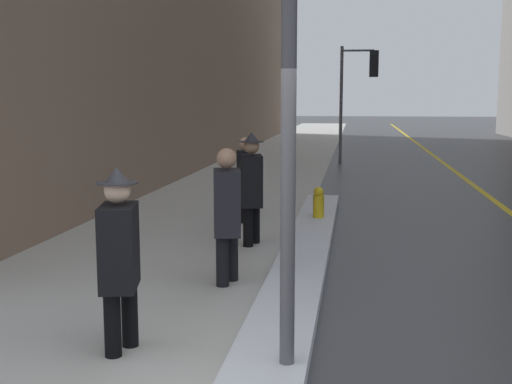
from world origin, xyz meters
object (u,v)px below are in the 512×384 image
(traffic_light_near, at_px, (361,79))
(fire_hydrant, at_px, (318,206))
(pedestrian_trailing, at_px, (251,184))
(pedestrian_in_fedora, at_px, (119,253))
(pedestrian_with_shoulder_bag, at_px, (227,210))
(pedestrian_in_glasses, at_px, (245,176))
(lamp_post, at_px, (289,68))

(traffic_light_near, xyz_separation_m, fire_hydrant, (-0.76, -11.36, -2.59))
(pedestrian_trailing, height_order, fire_hydrant, pedestrian_trailing)
(pedestrian_in_fedora, xyz_separation_m, pedestrian_trailing, (0.47, 4.40, 0.04))
(pedestrian_with_shoulder_bag, height_order, pedestrian_trailing, pedestrian_trailing)
(pedestrian_in_glasses, bearing_deg, lamp_post, 0.11)
(lamp_post, distance_m, fire_hydrant, 6.85)
(lamp_post, xyz_separation_m, pedestrian_with_shoulder_bag, (-1.02, 2.61, -1.57))
(traffic_light_near, bearing_deg, pedestrian_with_shoulder_bag, -99.04)
(traffic_light_near, bearing_deg, pedestrian_trailing, -100.22)
(traffic_light_near, xyz_separation_m, pedestrian_in_fedora, (-2.17, -17.52, -2.01))
(pedestrian_in_fedora, relative_size, fire_hydrant, 2.41)
(pedestrian_in_fedora, bearing_deg, pedestrian_in_glasses, 166.96)
(lamp_post, height_order, pedestrian_in_fedora, lamp_post)
(traffic_light_near, bearing_deg, fire_hydrant, -96.67)
(pedestrian_in_glasses, distance_m, fire_hydrant, 1.46)
(traffic_light_near, xyz_separation_m, pedestrian_trailing, (-1.70, -13.12, -1.97))
(pedestrian_in_glasses, bearing_deg, pedestrian_in_fedora, -13.04)
(traffic_light_near, distance_m, fire_hydrant, 11.68)
(traffic_light_near, relative_size, pedestrian_trailing, 2.30)
(pedestrian_with_shoulder_bag, xyz_separation_m, pedestrian_trailing, (-0.04, 2.13, 0.03))
(traffic_light_near, relative_size, fire_hydrant, 5.80)
(pedestrian_in_fedora, xyz_separation_m, pedestrian_with_shoulder_bag, (0.51, 2.27, 0.01))
(pedestrian_with_shoulder_bag, distance_m, pedestrian_trailing, 2.13)
(lamp_post, relative_size, fire_hydrant, 5.85)
(lamp_post, bearing_deg, pedestrian_trailing, 102.62)
(pedestrian_in_glasses, xyz_separation_m, fire_hydrant, (1.36, -0.08, -0.53))
(pedestrian_in_fedora, bearing_deg, lamp_post, 64.93)
(lamp_post, xyz_separation_m, pedestrian_in_glasses, (-1.48, 6.58, -1.63))
(traffic_light_near, bearing_deg, pedestrian_in_fedora, -99.90)
(traffic_light_near, bearing_deg, pedestrian_in_glasses, -103.48)
(lamp_post, height_order, traffic_light_near, lamp_post)
(lamp_post, height_order, fire_hydrant, lamp_post)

